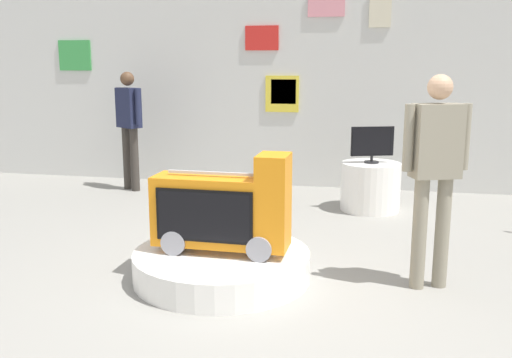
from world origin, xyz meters
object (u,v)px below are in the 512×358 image
at_px(main_display_pedestal, 222,265).
at_px(display_pedestal_left_rear, 370,186).
at_px(tv_on_left_rear, 372,143).
at_px(shopper_browsing_near_truck, 129,121).
at_px(novelty_firetruck_tv, 224,212).
at_px(shopper_browsing_rear, 435,165).

bearing_deg(main_display_pedestal, display_pedestal_left_rear, 65.26).
bearing_deg(display_pedestal_left_rear, tv_on_left_rear, -109.27).
xyz_separation_m(tv_on_left_rear, shopper_browsing_near_truck, (-3.49, 0.49, 0.15)).
distance_m(novelty_firetruck_tv, shopper_browsing_near_truck, 3.93).
relative_size(novelty_firetruck_tv, display_pedestal_left_rear, 1.56).
xyz_separation_m(shopper_browsing_near_truck, shopper_browsing_rear, (4.00, -2.99, 0.02)).
bearing_deg(tv_on_left_rear, shopper_browsing_rear, -78.39).
relative_size(tv_on_left_rear, shopper_browsing_near_truck, 0.31).
height_order(tv_on_left_rear, shopper_browsing_near_truck, shopper_browsing_near_truck).
bearing_deg(shopper_browsing_near_truck, tv_on_left_rear, -7.96).
height_order(main_display_pedestal, display_pedestal_left_rear, display_pedestal_left_rear).
distance_m(novelty_firetruck_tv, tv_on_left_rear, 2.96).
relative_size(main_display_pedestal, novelty_firetruck_tv, 1.31).
xyz_separation_m(novelty_firetruck_tv, shopper_browsing_near_truck, (-2.28, 3.17, 0.42)).
distance_m(novelty_firetruck_tv, shopper_browsing_rear, 1.79).
relative_size(main_display_pedestal, shopper_browsing_rear, 0.87).
height_order(main_display_pedestal, novelty_firetruck_tv, novelty_firetruck_tv).
distance_m(tv_on_left_rear, shopper_browsing_rear, 2.56).
height_order(novelty_firetruck_tv, tv_on_left_rear, novelty_firetruck_tv).
relative_size(novelty_firetruck_tv, shopper_browsing_rear, 0.66).
bearing_deg(main_display_pedestal, shopper_browsing_rear, 5.62).
bearing_deg(main_display_pedestal, tv_on_left_rear, 65.25).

